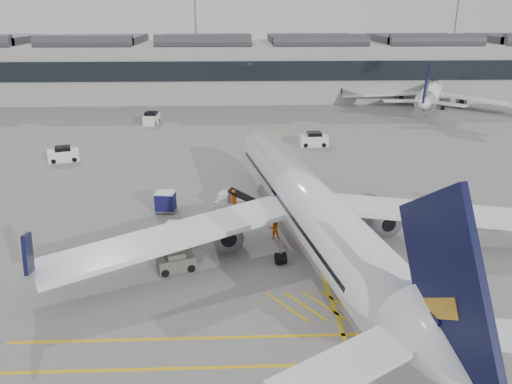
{
  "coord_description": "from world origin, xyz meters",
  "views": [
    {
      "loc": [
        4.07,
        -33.74,
        17.59
      ],
      "look_at": [
        5.5,
        2.99,
        4.0
      ],
      "focal_mm": 35.0,
      "sensor_mm": 36.0,
      "label": 1
    }
  ],
  "objects_px": {
    "belt_loader": "(236,204)",
    "pushback_tug": "(176,262)",
    "ramp_agent_a": "(234,200)",
    "airliner_main": "(310,208)",
    "baggage_cart_a": "(219,226)",
    "ramp_agent_b": "(274,228)"
  },
  "relations": [
    {
      "from": "belt_loader",
      "to": "pushback_tug",
      "type": "bearing_deg",
      "value": -92.39
    },
    {
      "from": "belt_loader",
      "to": "ramp_agent_a",
      "type": "relative_size",
      "value": 2.49
    },
    {
      "from": "airliner_main",
      "to": "baggage_cart_a",
      "type": "height_order",
      "value": "airliner_main"
    },
    {
      "from": "airliner_main",
      "to": "baggage_cart_a",
      "type": "xyz_separation_m",
      "value": [
        -7.02,
        2.67,
        -2.53
      ]
    },
    {
      "from": "airliner_main",
      "to": "baggage_cart_a",
      "type": "bearing_deg",
      "value": 149.21
    },
    {
      "from": "belt_loader",
      "to": "ramp_agent_b",
      "type": "height_order",
      "value": "belt_loader"
    },
    {
      "from": "baggage_cart_a",
      "to": "pushback_tug",
      "type": "relative_size",
      "value": 0.63
    },
    {
      "from": "ramp_agent_b",
      "to": "pushback_tug",
      "type": "bearing_deg",
      "value": 18.63
    },
    {
      "from": "ramp_agent_a",
      "to": "pushback_tug",
      "type": "relative_size",
      "value": 0.68
    },
    {
      "from": "belt_loader",
      "to": "ramp_agent_a",
      "type": "bearing_deg",
      "value": -98.54
    },
    {
      "from": "baggage_cart_a",
      "to": "ramp_agent_b",
      "type": "bearing_deg",
      "value": -32.42
    },
    {
      "from": "baggage_cart_a",
      "to": "ramp_agent_b",
      "type": "height_order",
      "value": "ramp_agent_b"
    },
    {
      "from": "belt_loader",
      "to": "ramp_agent_a",
      "type": "height_order",
      "value": "ramp_agent_a"
    },
    {
      "from": "baggage_cart_a",
      "to": "ramp_agent_a",
      "type": "height_order",
      "value": "ramp_agent_a"
    },
    {
      "from": "belt_loader",
      "to": "pushback_tug",
      "type": "height_order",
      "value": "belt_loader"
    },
    {
      "from": "airliner_main",
      "to": "baggage_cart_a",
      "type": "distance_m",
      "value": 7.92
    },
    {
      "from": "airliner_main",
      "to": "belt_loader",
      "type": "bearing_deg",
      "value": 114.48
    },
    {
      "from": "ramp_agent_a",
      "to": "airliner_main",
      "type": "bearing_deg",
      "value": -95.13
    },
    {
      "from": "ramp_agent_a",
      "to": "pushback_tug",
      "type": "xyz_separation_m",
      "value": [
        -4.14,
        -10.98,
        -0.36
      ]
    },
    {
      "from": "belt_loader",
      "to": "ramp_agent_a",
      "type": "distance_m",
      "value": 0.52
    },
    {
      "from": "belt_loader",
      "to": "ramp_agent_a",
      "type": "xyz_separation_m",
      "value": [
        -0.14,
        -0.27,
        0.43
      ]
    },
    {
      "from": "ramp_agent_b",
      "to": "airliner_main",
      "type": "bearing_deg",
      "value": 126.56
    }
  ]
}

